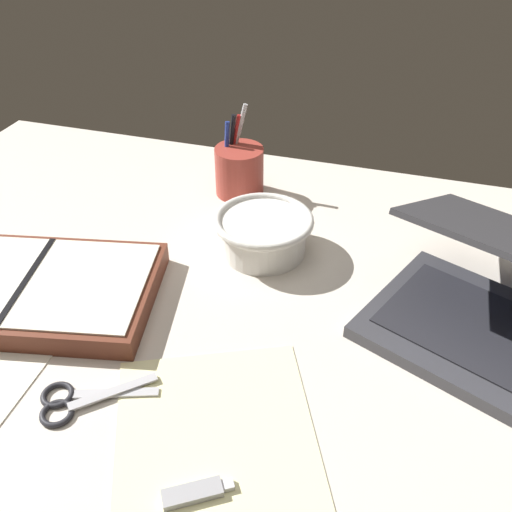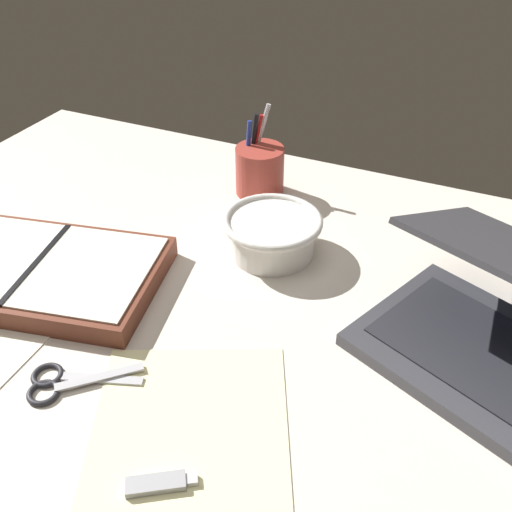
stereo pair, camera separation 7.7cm
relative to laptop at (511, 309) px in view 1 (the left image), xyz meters
The scene contains 8 objects.
desk_top 34.69cm from the laptop, 165.37° to the right, with size 140.00×100.00×2.00cm, color beige.
laptop is the anchor object (origin of this frame).
bowl 36.39cm from the laptop, 165.46° to the left, with size 15.44×15.44×6.34cm.
pen_cup 51.28cm from the laptop, 150.30° to the left, with size 8.66×8.66×15.81cm.
planner 64.24cm from the laptop, 169.80° to the right, with size 38.35×27.87×3.65cm.
scissors 54.54cm from the laptop, 151.51° to the right, with size 13.24×10.45×0.80cm.
paper_sheet_front 40.23cm from the laptop, 138.43° to the right, with size 21.62×26.89×0.16cm, color #F4EFB2.
usb_drive 44.39cm from the laptop, 132.67° to the right, with size 6.92×5.24×1.00cm.
Camera 1 is at (18.05, -51.82, 54.88)cm, focal length 40.00 mm.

